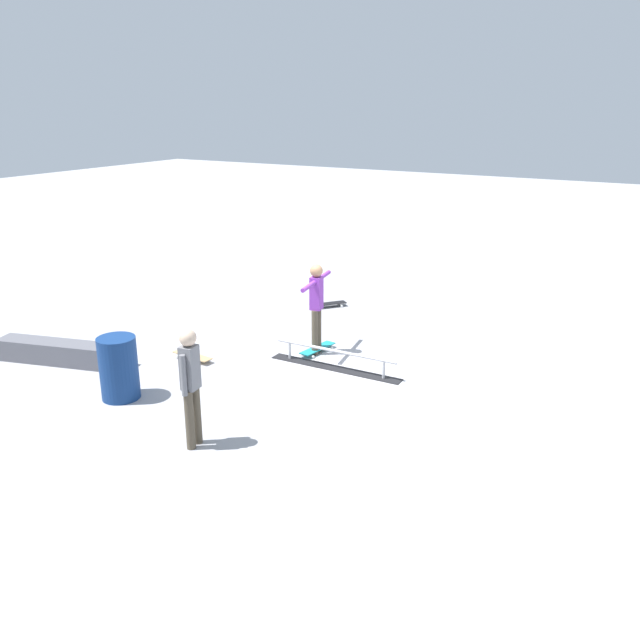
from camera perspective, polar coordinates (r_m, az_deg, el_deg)
name	(u,v)px	position (r m, az deg, el deg)	size (l,w,h in m)	color
ground_plane	(338,366)	(11.14, 1.53, -3.98)	(60.00, 60.00, 0.00)	#9E9EA3
grind_rail	(335,360)	(10.97, 1.30, -3.52)	(2.37, 0.27, 0.34)	black
skate_ledge	(62,353)	(12.02, -21.38, -2.64)	(2.33, 0.42, 0.37)	#595960
skater_main	(316,302)	(11.39, -0.31, 1.53)	(0.29, 1.29, 1.61)	brown
skateboard_main	(318,348)	(11.69, -0.21, -2.48)	(0.34, 0.82, 0.09)	teal
bystander_grey_shirt	(191,381)	(8.46, -11.11, -5.24)	(0.22, 0.36, 1.60)	brown
loose_skateboard_black	(328,304)	(14.23, 0.71, 1.40)	(0.66, 0.74, 0.09)	black
loose_skateboard_natural	(192,356)	(11.58, -10.98, -3.04)	(0.82, 0.32, 0.09)	tan
trash_bin	(119,368)	(10.24, -17.00, -3.99)	(0.57, 0.57, 0.96)	navy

